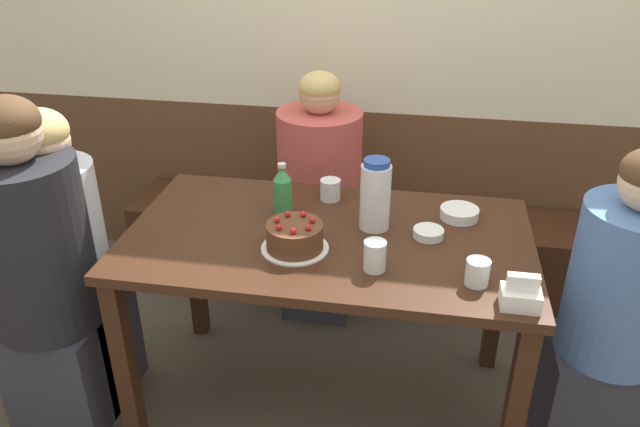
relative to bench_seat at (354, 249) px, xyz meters
name	(u,v)px	position (x,y,z in m)	size (l,w,h in m)	color
ground_plane	(327,400)	(0.00, -0.83, -0.21)	(12.00, 12.00, 0.00)	#4C4238
back_wall	(367,26)	(0.00, 0.22, 1.04)	(4.80, 0.04, 2.50)	brown
bench_seat	(354,249)	(0.00, 0.00, 0.00)	(2.21, 0.38, 0.42)	#381E11
dining_table	(328,259)	(0.00, -0.83, 0.45)	(1.38, 0.77, 0.76)	#381E11
birthday_cake	(295,237)	(-0.09, -0.94, 0.60)	(0.22, 0.22, 0.11)	white
water_pitcher	(375,195)	(0.15, -0.75, 0.67)	(0.10, 0.10, 0.25)	white
soju_bottle	(283,189)	(-0.19, -0.69, 0.64)	(0.07, 0.07, 0.19)	#388E4C
napkin_holder	(521,295)	(0.60, -1.14, 0.59)	(0.11, 0.08, 0.11)	white
bowl_soup_white	(459,213)	(0.44, -0.63, 0.57)	(0.14, 0.14, 0.04)	white
bowl_rice_small	(428,233)	(0.34, -0.79, 0.56)	(0.10, 0.10, 0.03)	white
glass_water_tall	(375,256)	(0.18, -1.02, 0.60)	(0.07, 0.07, 0.10)	silver
glass_tumbler_short	(330,190)	(-0.03, -0.56, 0.59)	(0.08, 0.08, 0.08)	silver
glass_shot_small	(477,272)	(0.48, -1.05, 0.59)	(0.07, 0.07, 0.08)	silver
person_teal_shirt	(320,200)	(-0.14, -0.18, 0.35)	(0.37, 0.37, 1.14)	#33333D
person_pale_blue_shirt	(43,277)	(-0.95, -1.06, 0.42)	(0.36, 0.36, 1.26)	#33333D
person_grey_tee	(68,272)	(-0.95, -0.92, 0.35)	(0.34, 0.31, 1.18)	#33333D
person_dark_striped	(613,324)	(0.95, -0.89, 0.34)	(0.34, 0.34, 1.16)	#33333D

